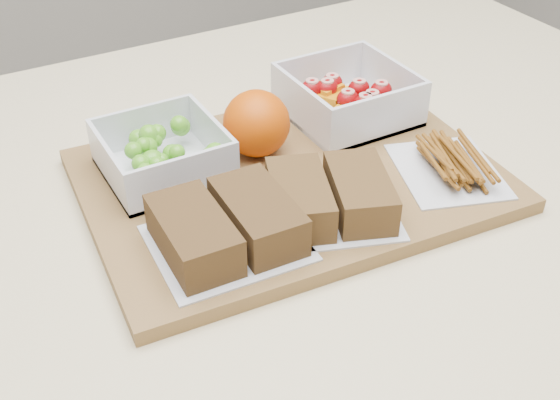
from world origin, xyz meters
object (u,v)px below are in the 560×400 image
at_px(orange, 256,123).
at_px(sandwich_bag_left, 226,226).
at_px(cutting_board, 290,180).
at_px(pretzel_bag, 449,161).
at_px(sandwich_bag_center, 330,197).
at_px(grape_container, 164,154).
at_px(fruit_container, 347,99).

distance_m(orange, sandwich_bag_left, 0.16).
relative_size(cutting_board, pretzel_bag, 2.84).
relative_size(cutting_board, sandwich_bag_center, 2.67).
bearing_deg(pretzel_bag, sandwich_bag_center, 179.68).
distance_m(sandwich_bag_center, pretzel_bag, 0.15).
bearing_deg(grape_container, fruit_container, 1.30).
height_order(cutting_board, fruit_container, fruit_container).
relative_size(cutting_board, sandwich_bag_left, 2.99).
distance_m(grape_container, orange, 0.10).
bearing_deg(grape_container, sandwich_bag_center, -52.77).
bearing_deg(grape_container, orange, -8.15).
distance_m(grape_container, pretzel_bag, 0.30).
bearing_deg(orange, cutting_board, -79.02).
bearing_deg(cutting_board, orange, 105.07).
relative_size(grape_container, sandwich_bag_center, 0.76).
relative_size(fruit_container, orange, 1.83).
height_order(sandwich_bag_center, pretzel_bag, sandwich_bag_center).
bearing_deg(sandwich_bag_left, fruit_container, 32.47).
xyz_separation_m(cutting_board, fruit_container, (0.12, 0.07, 0.03)).
relative_size(orange, sandwich_bag_left, 0.51).
distance_m(grape_container, sandwich_bag_left, 0.14).
xyz_separation_m(fruit_container, pretzel_bag, (0.03, -0.15, -0.01)).
xyz_separation_m(sandwich_bag_left, pretzel_bag, (0.25, -0.01, -0.01)).
bearing_deg(sandwich_bag_center, cutting_board, 89.19).
bearing_deg(sandwich_bag_left, cutting_board, 33.17).
height_order(cutting_board, sandwich_bag_center, sandwich_bag_center).
bearing_deg(pretzel_bag, grape_container, 150.38).
height_order(sandwich_bag_left, pretzel_bag, sandwich_bag_left).
bearing_deg(sandwich_bag_center, fruit_container, 51.27).
xyz_separation_m(cutting_board, sandwich_bag_center, (-0.00, -0.08, 0.03)).
distance_m(fruit_container, sandwich_bag_left, 0.27).
distance_m(orange, pretzel_bag, 0.21).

